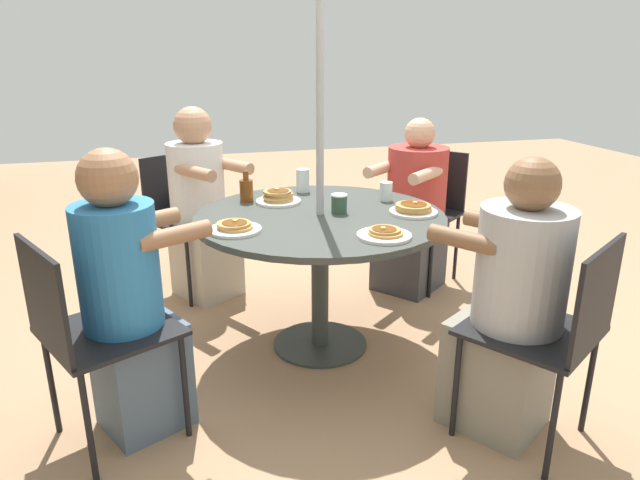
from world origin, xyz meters
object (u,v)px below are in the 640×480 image
Objects in this scene: coffee_cup at (339,204)px; patio_table at (320,233)px; diner_north at (129,306)px; diner_south at (413,214)px; diner_east at (510,312)px; patio_chair_east at (553,327)px; pancake_plate_a at (413,209)px; drinking_glass_a at (386,191)px; pancake_plate_b at (235,228)px; syrup_bottle at (246,190)px; pancake_plate_d at (278,198)px; drinking_glass_b at (303,181)px; pancake_plate_c at (385,234)px; patio_chair_south at (426,205)px; patio_chair_north at (88,327)px; diner_west at (201,211)px; patio_chair_west at (186,211)px.

patio_table is at bearing 89.35° from coffee_cup.
diner_south is at bearing 95.52° from diner_north.
patio_chair_east is at bearing -90.00° from diner_east.
diner_east reaches higher than pancake_plate_a.
drinking_glass_a is (0.64, -1.33, 0.23)m from diner_north.
syrup_bottle is at bearing -13.88° from pancake_plate_b.
pancake_plate_d is 1.84× the size of drinking_glass_b.
pancake_plate_c is 1.45× the size of syrup_bottle.
pancake_plate_b is (-0.91, 1.38, 0.23)m from patio_chair_south.
diner_south is at bearing 47.84° from diner_east.
diner_east is at bearing 51.82° from patio_chair_north.
pancake_plate_c is 0.64m from drinking_glass_a.
pancake_plate_c is at bearing 87.21° from diner_west.
pancake_plate_a is at bearing -41.14° from pancake_plate_c.
patio_chair_south is 3.62× the size of pancake_plate_b.
diner_east reaches higher than pancake_plate_c.
diner_south reaches higher than pancake_plate_c.
diner_east reaches higher than patio_table.
drinking_glass_b is at bearing -3.18° from patio_table.
diner_east is 1.00m from coffee_cup.
pancake_plate_b is 0.67m from pancake_plate_c.
coffee_cup is (0.54, -1.16, 0.26)m from patio_chair_north.
diner_north is 7.12× the size of syrup_bottle.
drinking_glass_a is at bearing 7.94° from pancake_plate_a.
diner_south is 11.63× the size of coffee_cup.
pancake_plate_d is at bearing 138.17° from drinking_glass_b.
drinking_glass_b is (-0.15, 0.77, 0.30)m from diner_south.
patio_chair_north is 1.51m from diner_west.
drinking_glass_b is (0.90, 0.15, 0.05)m from pancake_plate_c.
pancake_plate_a is 0.90m from pancake_plate_b.
diner_east is (0.14, 0.09, 0.00)m from patio_chair_east.
patio_chair_south is 1.21m from pancake_plate_d.
diner_east is at bearing -158.50° from drinking_glass_b.
pancake_plate_d is 1.45× the size of syrup_bottle.
patio_chair_south is at bearing 95.96° from diner_north.
pancake_plate_a is at bearing -143.84° from drinking_glass_b.
patio_chair_north is at bearing 121.59° from pancake_plate_b.
pancake_plate_b is at bearing 109.80° from patio_chair_east.
patio_chair_south is at bearing 95.54° from patio_chair_north.
patio_table is 1.03m from diner_north.
diner_south is 1.27× the size of patio_chair_west.
syrup_bottle is (-0.52, -0.22, 0.25)m from diner_west.
diner_north reaches higher than patio_chair_west.
patio_chair_north is at bearing 136.26° from diner_east.
patio_chair_north is (-0.55, 1.06, -0.12)m from patio_table.
patio_chair_north is 0.78× the size of diner_south.
diner_east is 6.93× the size of syrup_bottle.
patio_chair_west is 0.89m from drinking_glass_b.
patio_chair_east reaches higher than patio_table.
diner_east reaches higher than drinking_glass_a.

